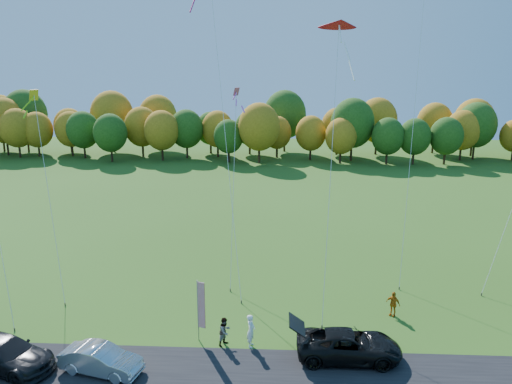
{
  "coord_description": "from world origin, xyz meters",
  "views": [
    {
      "loc": [
        1.57,
        -25.01,
        14.86
      ],
      "look_at": [
        0.0,
        6.0,
        7.0
      ],
      "focal_mm": 35.0,
      "sensor_mm": 36.0,
      "label": 1
    }
  ],
  "objects_px": {
    "silver_sedan": "(101,360)",
    "person_east": "(393,304)",
    "feather_flag": "(200,305)",
    "black_suv": "(349,345)"
  },
  "relations": [
    {
      "from": "black_suv",
      "to": "person_east",
      "type": "xyz_separation_m",
      "value": [
        3.29,
        4.79,
        0.03
      ]
    },
    {
      "from": "silver_sedan",
      "to": "person_east",
      "type": "distance_m",
      "value": 17.1
    },
    {
      "from": "black_suv",
      "to": "silver_sedan",
      "type": "bearing_deg",
      "value": 98.56
    },
    {
      "from": "silver_sedan",
      "to": "person_east",
      "type": "height_order",
      "value": "person_east"
    },
    {
      "from": "black_suv",
      "to": "feather_flag",
      "type": "distance_m",
      "value": 8.19
    },
    {
      "from": "person_east",
      "to": "feather_flag",
      "type": "bearing_deg",
      "value": -125.98
    },
    {
      "from": "feather_flag",
      "to": "black_suv",
      "type": "bearing_deg",
      "value": -9.54
    },
    {
      "from": "black_suv",
      "to": "feather_flag",
      "type": "relative_size",
      "value": 1.51
    },
    {
      "from": "black_suv",
      "to": "silver_sedan",
      "type": "distance_m",
      "value": 12.61
    },
    {
      "from": "silver_sedan",
      "to": "feather_flag",
      "type": "height_order",
      "value": "feather_flag"
    }
  ]
}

